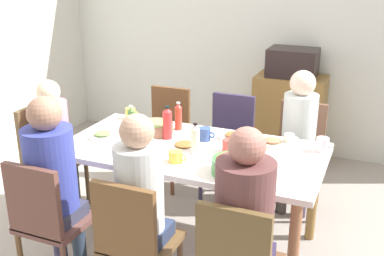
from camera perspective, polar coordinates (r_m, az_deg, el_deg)
ground_plane at (r=3.66m, az=0.00°, el=-13.44°), size 5.67×5.67×0.00m
wall_back at (r=5.12m, az=9.38°, el=11.68°), size 4.97×0.12×2.60m
dining_table at (r=3.34m, az=0.00°, el=-3.78°), size 1.84×0.93×0.75m
chair_0 at (r=4.35m, az=-3.14°, el=-0.30°), size 0.40×0.40×0.90m
chair_1 at (r=3.06m, az=-17.26°, el=-10.46°), size 0.40×0.40×0.90m
person_1 at (r=3.01m, az=-16.66°, el=-5.64°), size 0.31×0.31×1.27m
chair_2 at (r=4.00m, az=12.90°, el=-2.64°), size 0.40×0.40×0.90m
person_2 at (r=3.84m, az=12.88°, el=-0.33°), size 0.30×0.30×1.21m
chair_3 at (r=4.13m, az=4.54°, el=-1.44°), size 0.40×0.40×0.90m
chair_4 at (r=2.75m, az=-7.04°, el=-13.40°), size 0.40×0.40×0.90m
person_4 at (r=2.70m, az=-6.28°, el=-8.54°), size 0.30×0.30×1.24m
person_5 at (r=2.49m, az=6.41°, el=-10.87°), size 0.31×0.31×1.25m
chair_6 at (r=4.04m, az=-17.25°, el=-2.82°), size 0.40×0.40×0.90m
person_6 at (r=3.93m, az=-16.43°, el=-0.94°), size 0.30×0.30×1.13m
plate_0 at (r=3.50m, az=5.13°, el=-0.98°), size 0.23×0.23×0.04m
plate_1 at (r=3.57m, az=-10.85°, el=-0.86°), size 0.22×0.22×0.04m
plate_2 at (r=3.30m, az=-0.91°, el=-2.19°), size 0.25×0.25×0.04m
plate_3 at (r=3.42m, az=9.76°, el=-1.68°), size 0.23×0.23×0.04m
bowl_0 at (r=3.58m, az=-4.47°, el=0.15°), size 0.28×0.28×0.10m
bowl_1 at (r=3.21m, az=-6.06°, el=-2.42°), size 0.20×0.20×0.09m
bowl_2 at (r=2.91m, az=5.01°, el=-4.48°), size 0.26×0.26×0.12m
cup_0 at (r=3.35m, az=15.66°, el=-1.96°), size 0.12×0.09×0.10m
cup_1 at (r=3.23m, az=4.54°, el=-2.20°), size 0.12×0.09×0.09m
cup_2 at (r=3.43m, az=1.58°, el=-0.75°), size 0.12×0.09×0.10m
cup_3 at (r=3.44m, az=11.80°, el=-1.31°), size 0.11×0.07×0.07m
cup_4 at (r=3.07m, az=-2.00°, el=-3.51°), size 0.13×0.09×0.08m
cup_5 at (r=3.93m, az=-7.49°, el=1.78°), size 0.12×0.08×0.09m
cup_6 at (r=3.06m, az=-7.08°, el=-3.77°), size 0.11×0.07×0.07m
bottle_0 at (r=3.60m, az=-7.40°, el=1.02°), size 0.05×0.05×0.21m
bottle_1 at (r=3.18m, az=0.39°, el=-1.37°), size 0.06×0.06×0.22m
bottle_2 at (r=3.63m, az=-1.67°, el=1.39°), size 0.06×0.06×0.22m
bottle_3 at (r=3.44m, az=-3.02°, el=0.58°), size 0.07×0.07×0.25m
side_cabinet at (r=4.96m, az=11.71°, el=1.15°), size 0.70×0.44×0.90m
microwave at (r=4.81m, az=12.20°, el=7.82°), size 0.48×0.36×0.28m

